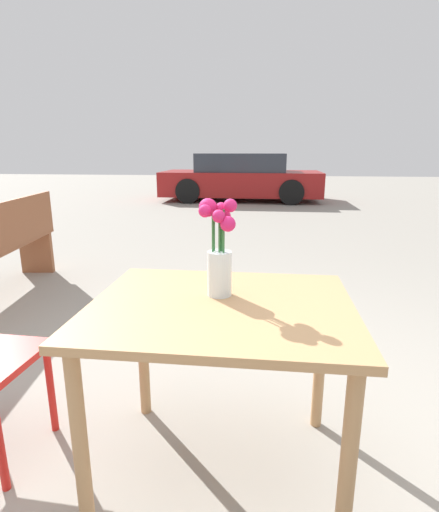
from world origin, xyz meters
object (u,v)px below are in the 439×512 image
(bench_near, at_px, (1,247))
(parked_car, at_px, (241,178))
(table_front, at_px, (221,329))
(flower_vase, at_px, (219,256))

(bench_near, distance_m, parked_car, 7.65)
(table_front, bearing_deg, flower_vase, 101.87)
(flower_vase, relative_size, bench_near, 0.21)
(table_front, height_order, parked_car, parked_car)
(flower_vase, height_order, parked_car, parked_car)
(flower_vase, bearing_deg, parked_car, 92.77)
(table_front, bearing_deg, bench_near, 140.12)
(table_front, distance_m, parked_car, 9.21)
(flower_vase, xyz_separation_m, parked_car, (-0.44, 9.11, -0.30))
(parked_car, bearing_deg, table_front, -87.15)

